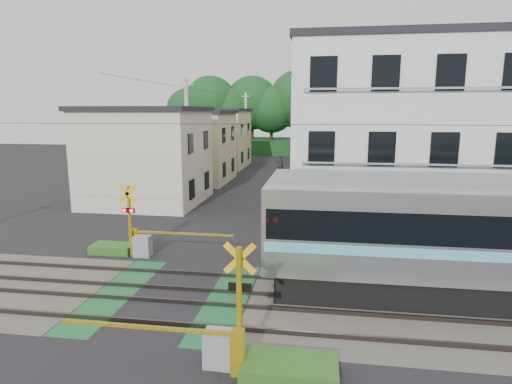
% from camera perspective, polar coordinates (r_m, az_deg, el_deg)
% --- Properties ---
extents(ground, '(120.00, 120.00, 0.00)m').
position_cam_1_polar(ground, '(14.81, -11.28, -13.46)').
color(ground, black).
extents(track_bed, '(120.00, 120.00, 0.14)m').
position_cam_1_polar(track_bed, '(14.79, -11.29, -13.33)').
color(track_bed, '#47423A').
rests_on(track_bed, ground).
extents(crossing_signal_near, '(4.74, 0.65, 3.09)m').
position_cam_1_polar(crossing_signal_near, '(10.68, -4.57, -19.08)').
color(crossing_signal_near, yellow).
rests_on(crossing_signal_near, ground).
extents(crossing_signal_far, '(4.74, 0.65, 3.09)m').
position_cam_1_polar(crossing_signal_far, '(18.67, -15.09, -6.16)').
color(crossing_signal_far, yellow).
rests_on(crossing_signal_far, ground).
extents(apartment_block, '(10.20, 8.36, 9.30)m').
position_cam_1_polar(apartment_block, '(22.51, 18.25, 6.73)').
color(apartment_block, silver).
rests_on(apartment_block, ground).
extents(houses_row, '(22.07, 31.35, 6.80)m').
position_cam_1_polar(houses_row, '(38.95, 1.91, 6.65)').
color(houses_row, beige).
rests_on(houses_row, ground).
extents(tree_hill, '(40.00, 11.03, 11.79)m').
position_cam_1_polar(tree_hill, '(62.26, 3.57, 10.32)').
color(tree_hill, '#16421A').
rests_on(tree_hill, ground).
extents(catenary, '(60.00, 5.04, 7.00)m').
position_cam_1_polar(catenary, '(12.97, 13.92, 0.11)').
color(catenary, '#2D2D33').
rests_on(catenary, ground).
extents(utility_poles, '(7.90, 42.00, 8.00)m').
position_cam_1_polar(utility_poles, '(36.19, -0.69, 7.67)').
color(utility_poles, '#A5A5A0').
rests_on(utility_poles, ground).
extents(pedestrian, '(0.74, 0.58, 1.78)m').
position_cam_1_polar(pedestrian, '(42.09, 3.24, 3.72)').
color(pedestrian, black).
rests_on(pedestrian, ground).
extents(weed_patches, '(10.25, 8.80, 0.40)m').
position_cam_1_polar(weed_patches, '(14.18, -4.55, -13.58)').
color(weed_patches, '#2D5E1E').
rests_on(weed_patches, ground).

